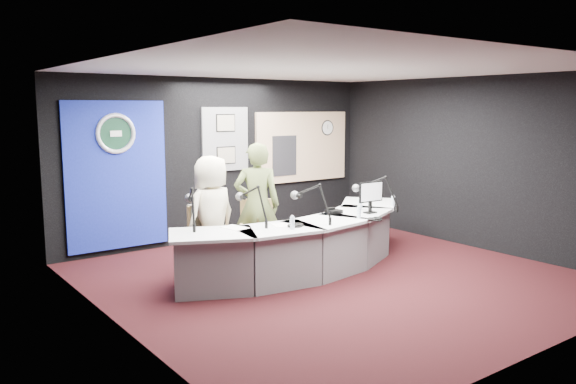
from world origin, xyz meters
TOP-DOWN VIEW (x-y plane):
  - ground at (0.00, 0.00)m, footprint 6.00×6.00m
  - ceiling at (0.00, 0.00)m, footprint 6.00×6.00m
  - wall_back at (0.00, 3.00)m, footprint 6.00×0.02m
  - wall_front at (0.00, -3.00)m, footprint 6.00×0.02m
  - wall_left at (-3.00, 0.00)m, footprint 0.02×6.00m
  - wall_right at (3.00, 0.00)m, footprint 0.02×6.00m
  - broadcast_desk at (-0.05, 0.55)m, footprint 4.50×1.90m
  - backdrop_panel at (-1.90, 2.97)m, footprint 1.60×0.05m
  - agency_seal at (-1.90, 2.93)m, footprint 0.63×0.07m
  - seal_center at (-1.90, 2.94)m, footprint 0.48×0.01m
  - pinboard at (0.05, 2.97)m, footprint 0.90×0.04m
  - framed_photo_upper at (0.05, 2.94)m, footprint 0.34×0.02m
  - framed_photo_lower at (0.05, 2.94)m, footprint 0.34×0.02m
  - booth_window_frame at (1.75, 2.97)m, footprint 2.12×0.06m
  - booth_glow at (1.75, 2.96)m, footprint 2.00×0.02m
  - equipment_rack at (1.30, 2.94)m, footprint 0.55×0.02m
  - wall_clock at (2.35, 2.94)m, footprint 0.28×0.01m
  - armchair_left at (-1.27, 1.11)m, footprint 0.58×0.58m
  - armchair_right at (-0.53, 1.10)m, footprint 0.78×0.78m
  - draped_jacket at (-1.26, 1.36)m, footprint 0.51×0.16m
  - person_man at (-1.27, 1.11)m, footprint 0.91×0.70m
  - person_woman at (-0.53, 1.10)m, footprint 0.79×0.72m
  - computer_monitor at (0.91, 0.27)m, footprint 0.49×0.05m
  - desk_phone at (0.47, 0.57)m, footprint 0.22×0.17m
  - headphones_near at (0.59, -0.15)m, footprint 0.23×0.23m
  - headphones_far at (-0.56, 0.15)m, footprint 0.20×0.20m
  - paper_stack at (-1.24, 0.56)m, footprint 0.30×0.38m
  - notepad at (-0.67, 0.34)m, footprint 0.27×0.32m
  - boom_mic_a at (-1.67, 0.92)m, footprint 0.35×0.69m
  - boom_mic_b at (-0.93, 0.60)m, footprint 0.16×0.74m
  - boom_mic_c at (-0.20, 0.25)m, footprint 0.25×0.73m
  - boom_mic_d at (1.10, 0.33)m, footprint 0.52×0.60m
  - water_bottles at (0.47, 0.31)m, footprint 2.39×0.59m

SIDE VIEW (x-z plane):
  - ground at x=0.00m, z-range 0.00..0.00m
  - broadcast_desk at x=-0.05m, z-range 0.00..0.75m
  - armchair_left at x=-1.27m, z-range 0.00..0.93m
  - armchair_right at x=-0.53m, z-range 0.00..1.01m
  - draped_jacket at x=-1.26m, z-range 0.27..0.97m
  - paper_stack at x=-1.24m, z-range 0.75..0.75m
  - notepad at x=-0.67m, z-range 0.75..0.75m
  - headphones_near at x=0.59m, z-range 0.75..0.79m
  - headphones_far at x=-0.56m, z-range 0.75..0.78m
  - desk_phone at x=0.47m, z-range 0.75..0.80m
  - person_man at x=-1.27m, z-range 0.00..1.65m
  - water_bottles at x=0.47m, z-range 0.75..0.93m
  - person_woman at x=-0.53m, z-range 0.00..1.80m
  - boom_mic_a at x=-1.67m, z-range 0.75..1.35m
  - boom_mic_b at x=-0.93m, z-range 0.75..1.35m
  - boom_mic_c at x=-0.20m, z-range 0.75..1.35m
  - boom_mic_d at x=1.10m, z-range 0.75..1.35m
  - computer_monitor at x=0.91m, z-range 0.90..1.24m
  - backdrop_panel at x=-1.90m, z-range 0.10..2.40m
  - wall_back at x=0.00m, z-range 0.00..2.80m
  - wall_front at x=0.00m, z-range 0.00..2.80m
  - wall_left at x=-3.00m, z-range 0.00..2.80m
  - wall_right at x=3.00m, z-range 0.00..2.80m
  - equipment_rack at x=1.30m, z-range 1.03..1.78m
  - framed_photo_lower at x=0.05m, z-range 1.33..1.60m
  - booth_window_frame at x=1.75m, z-range 0.89..2.21m
  - booth_glow at x=1.75m, z-range 0.95..2.15m
  - pinboard at x=0.05m, z-range 1.20..2.30m
  - agency_seal at x=-1.90m, z-range 1.58..2.21m
  - seal_center at x=-1.90m, z-range 1.66..2.14m
  - wall_clock at x=2.35m, z-range 1.76..2.04m
  - framed_photo_upper at x=0.05m, z-range 1.89..2.17m
  - ceiling at x=0.00m, z-range 2.79..2.81m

